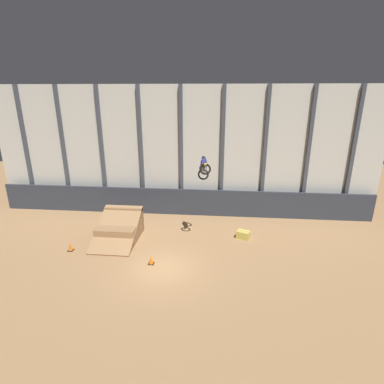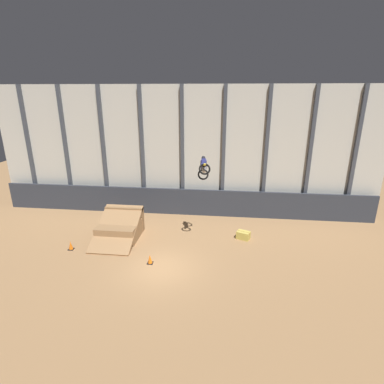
{
  "view_description": "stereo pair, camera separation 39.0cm",
  "coord_description": "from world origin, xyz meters",
  "px_view_note": "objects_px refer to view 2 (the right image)",
  "views": [
    {
      "loc": [
        3.16,
        -15.24,
        10.04
      ],
      "look_at": [
        1.32,
        4.36,
        3.44
      ],
      "focal_mm": 28.0,
      "sensor_mm": 36.0,
      "label": 1
    },
    {
      "loc": [
        3.55,
        -15.2,
        10.04
      ],
      "look_at": [
        1.32,
        4.36,
        3.44
      ],
      "focal_mm": 28.0,
      "sensor_mm": 36.0,
      "label": 2
    }
  ],
  "objects_px": {
    "hay_bale_trackside": "(243,235)",
    "traffic_cone_arena_edge": "(150,259)",
    "rider_bike_solo": "(204,168)",
    "dirt_ramp": "(121,227)",
    "traffic_cone_near_ramp": "(71,246)"
  },
  "relations": [
    {
      "from": "traffic_cone_arena_edge",
      "to": "traffic_cone_near_ramp",
      "type": "bearing_deg",
      "value": 169.23
    },
    {
      "from": "rider_bike_solo",
      "to": "traffic_cone_near_ramp",
      "type": "height_order",
      "value": "rider_bike_solo"
    },
    {
      "from": "traffic_cone_near_ramp",
      "to": "hay_bale_trackside",
      "type": "xyz_separation_m",
      "value": [
        11.56,
        2.87,
        -0.0
      ]
    },
    {
      "from": "rider_bike_solo",
      "to": "hay_bale_trackside",
      "type": "relative_size",
      "value": 1.66
    },
    {
      "from": "rider_bike_solo",
      "to": "hay_bale_trackside",
      "type": "height_order",
      "value": "rider_bike_solo"
    },
    {
      "from": "traffic_cone_near_ramp",
      "to": "rider_bike_solo",
      "type": "bearing_deg",
      "value": 12.08
    },
    {
      "from": "rider_bike_solo",
      "to": "traffic_cone_arena_edge",
      "type": "distance_m",
      "value": 6.62
    },
    {
      "from": "hay_bale_trackside",
      "to": "traffic_cone_arena_edge",
      "type": "bearing_deg",
      "value": -146.01
    },
    {
      "from": "rider_bike_solo",
      "to": "traffic_cone_near_ramp",
      "type": "bearing_deg",
      "value": -176.33
    },
    {
      "from": "traffic_cone_arena_edge",
      "to": "hay_bale_trackside",
      "type": "distance_m",
      "value": 7.07
    },
    {
      "from": "traffic_cone_near_ramp",
      "to": "traffic_cone_arena_edge",
      "type": "distance_m",
      "value": 5.8
    },
    {
      "from": "dirt_ramp",
      "to": "traffic_cone_near_ramp",
      "type": "height_order",
      "value": "dirt_ramp"
    },
    {
      "from": "traffic_cone_near_ramp",
      "to": "traffic_cone_arena_edge",
      "type": "xyz_separation_m",
      "value": [
        5.7,
        -1.08,
        0.0
      ]
    },
    {
      "from": "traffic_cone_arena_edge",
      "to": "hay_bale_trackside",
      "type": "height_order",
      "value": "traffic_cone_arena_edge"
    },
    {
      "from": "rider_bike_solo",
      "to": "traffic_cone_arena_edge",
      "type": "bearing_deg",
      "value": -144.15
    }
  ]
}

